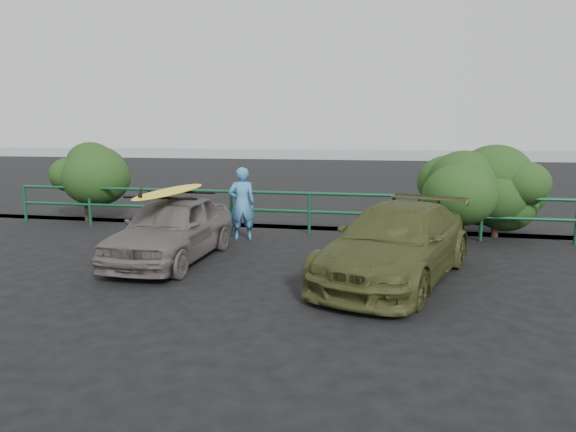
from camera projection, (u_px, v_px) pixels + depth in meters
name	position (u px, v px, depth m)	size (l,w,h in m)	color
ground	(192.00, 292.00, 8.02)	(80.00, 80.00, 0.00)	black
ocean	(374.00, 152.00, 65.93)	(200.00, 200.00, 0.00)	slate
guardrail	(270.00, 212.00, 12.77)	(14.00, 0.08, 1.04)	#14492C
shrub_left	(103.00, 182.00, 14.05)	(3.20, 2.40, 2.24)	#244619
shrub_right	(479.00, 197.00, 12.14)	(3.20, 2.40, 1.91)	#244619
sedan	(172.00, 228.00, 9.92)	(1.49, 3.71, 1.26)	#655D5A
olive_vehicle	(396.00, 243.00, 8.62)	(1.76, 4.33, 1.26)	#40451E
man	(242.00, 204.00, 11.84)	(0.61, 0.40, 1.69)	#4187C4
roof_rack	(171.00, 195.00, 9.81)	(1.44, 1.01, 0.05)	black
surfboard	(171.00, 191.00, 9.80)	(0.59, 2.85, 0.08)	yellow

